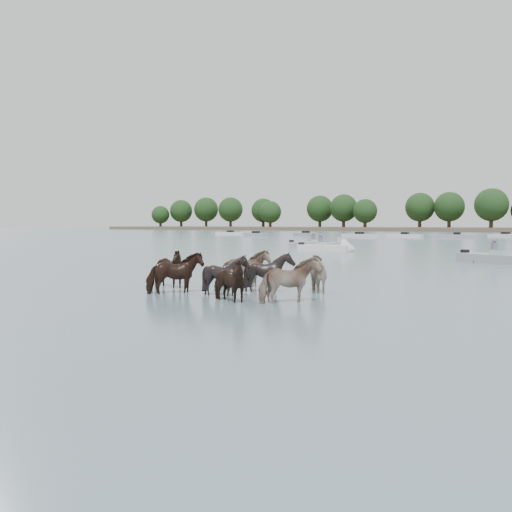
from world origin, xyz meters
The scene contains 7 objects.
ground centered at (0.00, 0.00, 0.00)m, with size 400.00×400.00×0.00m, color #4A5E6A.
shoreline centered at (-70.00, 150.00, 0.50)m, with size 160.00×30.00×1.00m, color #4C4233.
pony_herd centered at (-0.86, 1.38, 0.55)m, with size 6.91×4.64×1.43m.
swimming_pony centered at (2.58, 19.77, 0.10)m, with size 0.72×0.44×0.44m.
motorboat_a centered at (-9.71, 27.24, 0.23)m, with size 4.64×1.94×1.92m.
motorboat_f centered at (-12.98, 32.63, 0.23)m, with size 5.52×2.52×1.92m.
treeline centered at (-70.69, 151.44, 6.61)m, with size 147.53×19.43×11.75m.
Camera 1 is at (8.97, -12.86, 2.13)m, focal length 40.22 mm.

